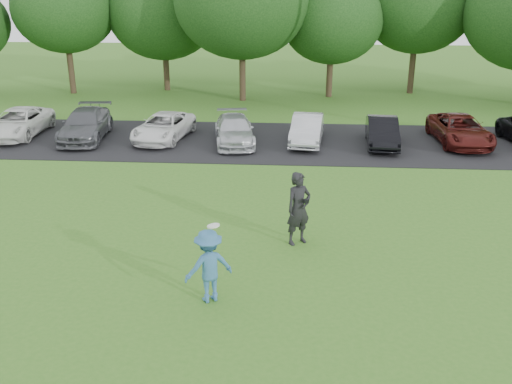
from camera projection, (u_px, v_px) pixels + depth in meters
ground at (245, 303)px, 12.60m from camera, size 100.00×100.00×0.00m
parking_lot at (271, 141)px, 24.70m from camera, size 32.00×6.50×0.03m
frisbee_player at (209, 266)px, 12.44m from camera, size 1.26×1.08×1.90m
camera_bystander at (299, 209)px, 15.08m from camera, size 0.87×0.81×2.00m
parked_cars at (267, 128)px, 24.44m from camera, size 30.81×4.86×1.26m
tree_row at (306, 10)px, 31.95m from camera, size 42.39×9.85×8.64m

